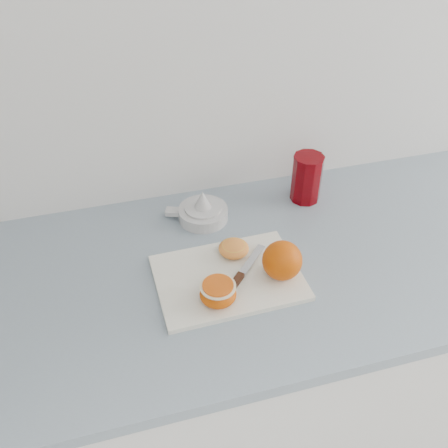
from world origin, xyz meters
name	(u,v)px	position (x,y,z in m)	size (l,w,h in m)	color
counter	(268,369)	(0.03, 1.70, 0.45)	(2.56, 0.64, 0.89)	white
cutting_board	(228,278)	(-0.10, 1.66, 0.90)	(0.31, 0.22, 0.01)	white
whole_orange	(282,260)	(0.01, 1.63, 0.94)	(0.09, 0.09, 0.09)	#C76601
half_orange	(218,293)	(-0.14, 1.59, 0.93)	(0.08, 0.08, 0.05)	#C76601
squeezed_shell	(234,248)	(-0.07, 1.72, 0.92)	(0.07, 0.07, 0.03)	orange
paring_knife	(236,281)	(-0.09, 1.63, 0.91)	(0.14, 0.15, 0.01)	#3F1F12
citrus_juicer	(203,211)	(-0.11, 1.88, 0.91)	(0.15, 0.12, 0.08)	silver
red_tumbler	(306,180)	(0.17, 1.89, 0.95)	(0.08, 0.08, 0.13)	#660006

